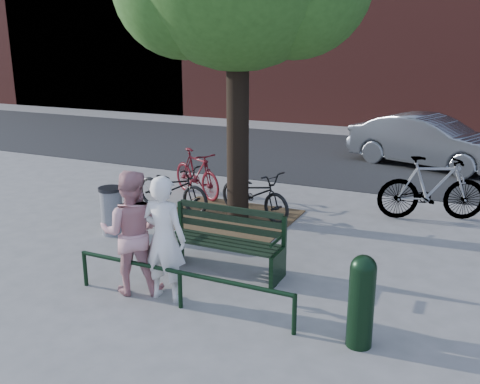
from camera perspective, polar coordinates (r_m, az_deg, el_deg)
The scene contains 14 objects.
ground at distance 7.85m, azimuth -1.78°, elevation -8.46°, with size 90.00×90.00×0.00m, color gray.
dirt_pit at distance 10.10m, azimuth -1.26°, elevation -2.73°, with size 2.40×2.00×0.02m, color brown.
road at distance 15.57m, azimuth 12.40°, elevation 3.57°, with size 40.00×7.00×0.01m, color black.
park_bench at distance 7.73m, azimuth -1.54°, elevation -5.01°, with size 1.74×0.54×0.97m.
guard_railing at distance 6.73m, azimuth -6.44°, elevation -9.11°, with size 3.06×0.06×0.51m.
person_left at distance 6.84m, azimuth -8.11°, elevation -4.94°, with size 0.60×0.39×1.65m, color white.
person_right at distance 7.11m, azimuth -11.53°, elevation -4.23°, with size 0.81×0.63×1.66m, color #C8898C.
bollard at distance 5.99m, azimuth 12.83°, elevation -10.98°, with size 0.28×0.28×1.06m.
litter_bin at distance 9.42m, azimuth -13.53°, elevation -1.93°, with size 0.41×0.41×0.83m.
bicycle_a at distance 10.53m, azimuth -7.22°, elevation 0.47°, with size 0.60×1.73×0.91m, color black.
bicycle_b at distance 11.42m, azimuth -4.65°, elevation 2.01°, with size 0.47×1.67×1.00m, color #500B11.
bicycle_c at distance 10.06m, azimuth 1.55°, elevation -0.15°, with size 0.60×1.73×0.91m, color black.
bicycle_d at distance 10.50m, azimuth 19.80°, elevation 0.40°, with size 0.56×1.99×1.20m, color gray.
parked_car at distance 14.89m, azimuth 19.51°, elevation 5.12°, with size 1.44×4.13×1.36m, color slate.
Camera 1 is at (3.22, -6.38, 3.24)m, focal length 40.00 mm.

